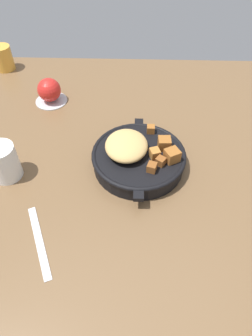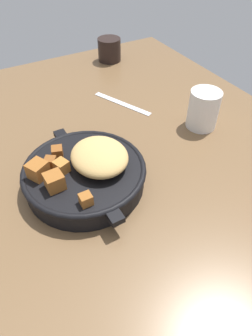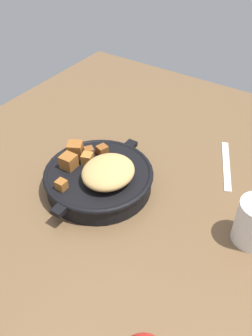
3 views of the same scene
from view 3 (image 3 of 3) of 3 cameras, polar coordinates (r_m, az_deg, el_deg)
The scene contains 3 objects.
ground_plane at distance 82.02cm, azimuth -0.62°, elevation -4.05°, with size 118.23×101.57×2.40cm, color brown.
cast_iron_skillet at distance 79.70cm, azimuth -4.20°, elevation -1.37°, with size 28.42×24.09×8.52cm.
butter_knife at distance 90.68cm, azimuth 15.50°, elevation 0.48°, with size 18.47×1.60×0.36cm, color silver.
Camera 3 is at (48.32, 33.10, 56.21)cm, focal length 38.78 mm.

